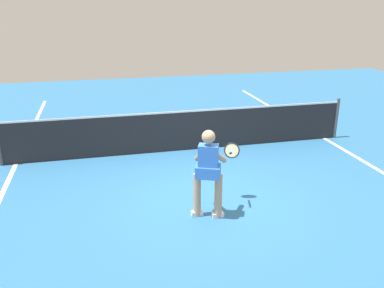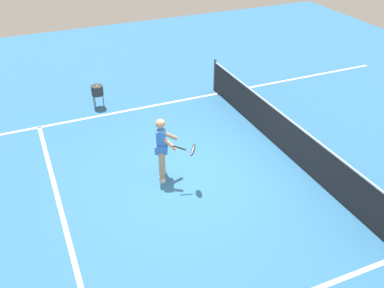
# 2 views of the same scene
# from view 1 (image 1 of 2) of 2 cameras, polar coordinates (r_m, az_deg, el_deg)

# --- Properties ---
(ground_plane) EXTENTS (25.70, 25.70, 0.00)m
(ground_plane) POSITION_cam_1_polar(r_m,az_deg,el_deg) (7.56, 3.01, -7.70)
(ground_plane) COLOR teal
(court_net) EXTENTS (8.46, 0.08, 1.08)m
(court_net) POSITION_cam_1_polar(r_m,az_deg,el_deg) (9.74, -1.29, 1.95)
(court_net) COLOR #4C4C51
(court_net) RESTS_ON ground
(tennis_player) EXTENTS (1.01, 0.85, 1.55)m
(tennis_player) POSITION_cam_1_polar(r_m,az_deg,el_deg) (6.61, 2.41, -3.75)
(tennis_player) COLOR tan
(tennis_player) RESTS_ON ground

